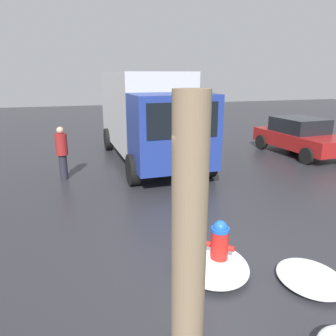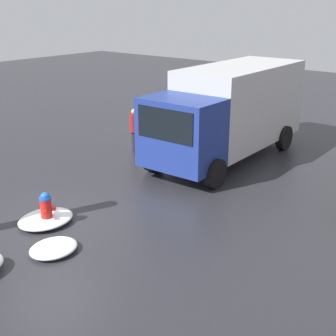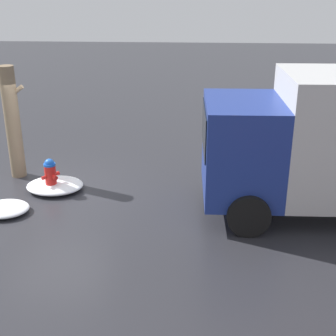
# 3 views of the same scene
# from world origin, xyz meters

# --- Properties ---
(ground_plane) EXTENTS (60.00, 60.00, 0.00)m
(ground_plane) POSITION_xyz_m (0.00, 0.00, 0.00)
(ground_plane) COLOR #28282D
(fire_hydrant) EXTENTS (0.41, 0.42, 0.88)m
(fire_hydrant) POSITION_xyz_m (0.00, -0.00, 0.45)
(fire_hydrant) COLOR red
(fire_hydrant) RESTS_ON ground_plane
(tree_trunk) EXTENTS (0.60, 0.39, 2.95)m
(tree_trunk) POSITION_xyz_m (-1.19, 0.98, 1.48)
(tree_trunk) COLOR #7F6B51
(tree_trunk) RESTS_ON ground_plane
(pedestrian) EXTENTS (0.35, 0.35, 1.60)m
(pedestrian) POSITION_xyz_m (5.76, 2.40, 0.87)
(pedestrian) COLOR #23232D
(pedestrian) RESTS_ON ground_plane
(snow_pile_curbside) EXTENTS (1.09, 0.95, 0.20)m
(snow_pile_curbside) POSITION_xyz_m (-0.73, -1.18, 0.10)
(snow_pile_curbside) COLOR white
(snow_pile_curbside) RESTS_ON ground_plane
(snow_pile_by_tree) EXTENTS (1.41, 1.18, 0.23)m
(snow_pile_by_tree) POSITION_xyz_m (0.05, 0.12, 0.12)
(snow_pile_by_tree) COLOR white
(snow_pile_by_tree) RESTS_ON ground_plane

